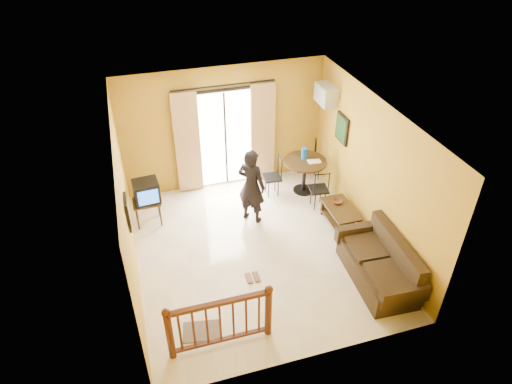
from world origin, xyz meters
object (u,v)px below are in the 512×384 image
object	(u,v)px
television	(146,191)
coffee_table	(340,213)
sofa	(381,265)
dining_table	(305,167)
standing_person	(251,186)

from	to	relation	value
television	coffee_table	world-z (taller)	television
television	sofa	distance (m)	4.69
coffee_table	sofa	size ratio (longest dim) A/B	0.51
television	dining_table	size ratio (longest dim) A/B	0.55
coffee_table	dining_table	bearing A→B (deg)	100.62
sofa	standing_person	world-z (taller)	standing_person
sofa	coffee_table	bearing A→B (deg)	93.14
sofa	standing_person	xyz separation A→B (m)	(-1.69, 2.32, 0.50)
dining_table	coffee_table	size ratio (longest dim) A/B	1.02
television	dining_table	xyz separation A→B (m)	(3.46, 0.17, -0.14)
standing_person	sofa	bearing A→B (deg)	169.83
television	dining_table	world-z (taller)	television
coffee_table	standing_person	distance (m)	1.90
dining_table	coffee_table	bearing A→B (deg)	-79.38
television	coffee_table	distance (m)	3.94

